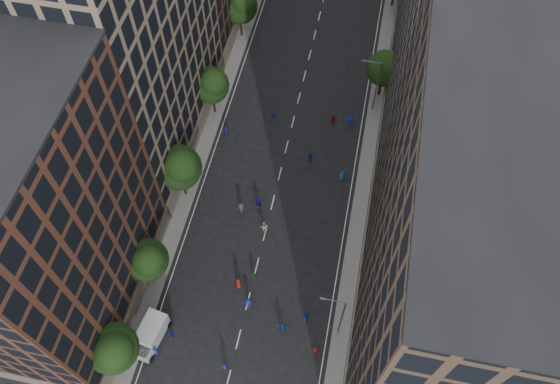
% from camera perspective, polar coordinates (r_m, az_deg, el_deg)
% --- Properties ---
extents(ground, '(240.00, 240.00, 0.00)m').
position_cam_1_polar(ground, '(76.85, 1.29, 7.07)').
color(ground, black).
rests_on(ground, ground).
extents(sidewalk_left, '(4.00, 105.00, 0.15)m').
position_cam_1_polar(sidewalk_left, '(83.74, -5.97, 12.26)').
color(sidewalk_left, slate).
rests_on(sidewalk_left, ground).
extents(sidewalk_right, '(4.00, 105.00, 0.15)m').
position_cam_1_polar(sidewalk_right, '(81.36, 10.77, 9.66)').
color(sidewalk_right, slate).
rests_on(sidewalk_right, ground).
extents(bldg_left_a, '(14.00, 22.00, 30.00)m').
position_cam_1_polar(bldg_left_a, '(55.50, -24.29, -3.43)').
color(bldg_left_a, '#562F21').
rests_on(bldg_left_a, ground).
extents(bldg_left_b, '(14.00, 26.00, 34.00)m').
position_cam_1_polar(bldg_left_b, '(66.26, -16.28, 15.44)').
color(bldg_left_b, '#877058').
rests_on(bldg_left_b, ground).
extents(bldg_right_a, '(14.00, 30.00, 36.00)m').
position_cam_1_polar(bldg_right_a, '(48.64, 18.35, -5.85)').
color(bldg_right_a, '#4E3A2A').
rests_on(bldg_right_a, ground).
extents(bldg_right_b, '(14.00, 28.00, 33.00)m').
position_cam_1_polar(bldg_right_b, '(68.28, 18.74, 15.53)').
color(bldg_right_b, '#665D54').
rests_on(bldg_right_b, ground).
extents(tree_left_0, '(5.20, 5.20, 8.83)m').
position_cam_1_polar(tree_left_0, '(58.11, -17.04, -15.41)').
color(tree_left_0, black).
rests_on(tree_left_0, ground).
extents(tree_left_1, '(4.80, 4.80, 8.21)m').
position_cam_1_polar(tree_left_1, '(61.29, -13.68, -6.89)').
color(tree_left_1, black).
rests_on(tree_left_1, ground).
extents(tree_left_2, '(5.60, 5.60, 9.45)m').
position_cam_1_polar(tree_left_2, '(65.83, -10.45, 2.61)').
color(tree_left_2, black).
rests_on(tree_left_2, ground).
extents(tree_left_3, '(5.00, 5.00, 8.58)m').
position_cam_1_polar(tree_left_3, '(74.40, -7.16, 11.10)').
color(tree_left_3, black).
rests_on(tree_left_3, ground).
extents(tree_left_4, '(5.40, 5.40, 9.08)m').
position_cam_1_polar(tree_left_4, '(85.37, -4.14, 18.95)').
color(tree_left_4, black).
rests_on(tree_left_4, ground).
extents(tree_right_a, '(5.00, 5.00, 8.39)m').
position_cam_1_polar(tree_right_a, '(77.62, 11.01, 12.65)').
color(tree_right_a, black).
rests_on(tree_right_a, ground).
extents(streetlamp_near, '(2.64, 0.22, 9.06)m').
position_cam_1_polar(streetlamp_near, '(57.93, 6.27, -12.75)').
color(streetlamp_near, '#595B60').
rests_on(streetlamp_near, ground).
extents(streetlamp_far, '(2.64, 0.22, 9.06)m').
position_cam_1_polar(streetlamp_far, '(75.89, 9.96, 11.07)').
color(streetlamp_far, '#595B60').
rests_on(streetlamp_far, ground).
extents(cargo_van, '(3.15, 5.33, 2.68)m').
position_cam_1_polar(cargo_van, '(62.52, -13.42, -14.30)').
color(cargo_van, white).
rests_on(cargo_van, ground).
extents(skater_0, '(1.07, 0.88, 1.88)m').
position_cam_1_polar(skater_0, '(62.44, -13.05, -15.75)').
color(skater_0, '#163FB4').
rests_on(skater_0, ground).
extents(skater_1, '(0.70, 0.56, 1.67)m').
position_cam_1_polar(skater_1, '(60.86, -5.82, -17.73)').
color(skater_1, '#1428AA').
rests_on(skater_1, ground).
extents(skater_2, '(0.82, 0.65, 1.63)m').
position_cam_1_polar(skater_2, '(62.25, 2.62, -12.87)').
color(skater_2, '#122698').
rests_on(skater_2, ground).
extents(skater_3, '(1.21, 0.82, 1.73)m').
position_cam_1_polar(skater_3, '(62.76, -3.28, -11.55)').
color(skater_3, '#162BB4').
rests_on(skater_3, ground).
extents(skater_4, '(1.06, 0.63, 1.70)m').
position_cam_1_polar(skater_4, '(62.66, -11.28, -14.36)').
color(skater_4, '#1423A6').
rests_on(skater_4, ground).
extents(skater_5, '(1.54, 0.53, 1.65)m').
position_cam_1_polar(skater_5, '(61.78, 0.22, -13.98)').
color(skater_5, '#1547AC').
rests_on(skater_5, ground).
extents(skater_6, '(1.03, 0.86, 1.80)m').
position_cam_1_polar(skater_6, '(63.68, -4.37, -9.52)').
color(skater_6, '#A81C1C').
rests_on(skater_6, ground).
extents(skater_7, '(0.67, 0.47, 1.78)m').
position_cam_1_polar(skater_7, '(61.08, 3.69, -16.22)').
color(skater_7, '#A61B1C').
rests_on(skater_7, ground).
extents(skater_8, '(0.99, 0.85, 1.77)m').
position_cam_1_polar(skater_8, '(66.76, -1.73, -3.63)').
color(skater_8, silver).
rests_on(skater_8, ground).
extents(skater_9, '(1.32, 0.92, 1.87)m').
position_cam_1_polar(skater_9, '(68.11, -4.06, -1.73)').
color(skater_9, '#3F3F44').
rests_on(skater_9, ground).
extents(skater_10, '(0.99, 0.59, 1.59)m').
position_cam_1_polar(skater_10, '(64.06, -2.73, -8.74)').
color(skater_10, '#1E6624').
rests_on(skater_10, ground).
extents(skater_11, '(1.50, 0.67, 1.56)m').
position_cam_1_polar(skater_11, '(68.67, -2.32, -1.04)').
color(skater_11, '#1C14A3').
rests_on(skater_11, ground).
extents(skater_12, '(0.88, 0.63, 1.66)m').
position_cam_1_polar(skater_12, '(71.12, 6.49, 1.68)').
color(skater_12, blue).
rests_on(skater_12, ground).
extents(skater_13, '(0.76, 0.59, 1.86)m').
position_cam_1_polar(skater_13, '(75.25, -5.66, 6.33)').
color(skater_13, '#161190').
rests_on(skater_13, ground).
extents(skater_14, '(0.85, 0.69, 1.65)m').
position_cam_1_polar(skater_14, '(72.43, 3.11, 3.60)').
color(skater_14, '#1534B0').
rests_on(skater_14, ground).
extents(skater_15, '(1.37, 1.11, 1.85)m').
position_cam_1_polar(skater_15, '(76.62, 7.38, 7.34)').
color(skater_15, '#161DB3').
rests_on(skater_15, ground).
extents(skater_16, '(0.90, 0.40, 1.51)m').
position_cam_1_polar(skater_16, '(76.80, -0.63, 7.92)').
color(skater_16, '#154EAC').
rests_on(skater_16, ground).
extents(skater_17, '(1.50, 0.99, 1.55)m').
position_cam_1_polar(skater_17, '(76.81, 5.56, 7.61)').
color(skater_17, maroon).
rests_on(skater_17, ground).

